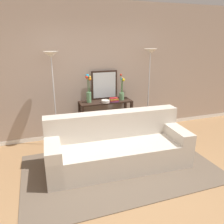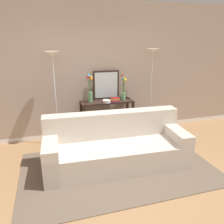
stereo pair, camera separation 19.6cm
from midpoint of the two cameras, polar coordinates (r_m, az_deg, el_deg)
The scene contains 13 objects.
ground_plane at distance 3.41m, azimuth 3.89°, elevation -20.08°, with size 16.00×16.00×0.02m, color #9E754C.
back_wall at distance 4.93m, azimuth -5.09°, elevation 10.18°, with size 12.00×0.15×2.85m.
area_rug at distance 3.93m, azimuth 3.08°, elevation -14.03°, with size 3.18×1.91×0.01m.
couch at distance 3.91m, azimuth 2.40°, elevation -8.99°, with size 2.43×1.00×0.88m.
console_table at distance 4.90m, azimuth -0.15°, elevation -0.10°, with size 1.12×0.40×0.82m.
floor_lamp_left at distance 4.44m, azimuth -13.38°, elevation 9.60°, with size 0.28×0.28×1.88m.
floor_lamp_right at distance 4.99m, azimuth 11.22°, elevation 10.82°, with size 0.28×0.28×1.90m.
wall_mirror at distance 4.92m, azimuth -0.35°, elevation 6.86°, with size 0.58×0.02×0.62m.
vase_tall_flowers at distance 4.69m, azimuth -4.43°, elevation 5.45°, with size 0.12×0.12×0.59m.
vase_short_flowers at distance 4.87m, azimuth 4.05°, elevation 5.05°, with size 0.12×0.11×0.57m.
fruit_bowl at distance 4.68m, azimuth -0.18°, elevation 2.75°, with size 0.17×0.17×0.06m.
book_stack at distance 4.74m, azimuth 1.95°, elevation 3.06°, with size 0.22×0.15×0.09m.
book_row_under_console at distance 5.00m, azimuth -3.97°, elevation -5.98°, with size 0.23×0.18×0.12m.
Camera 2 is at (-0.87, -2.53, 2.09)m, focal length 36.01 mm.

